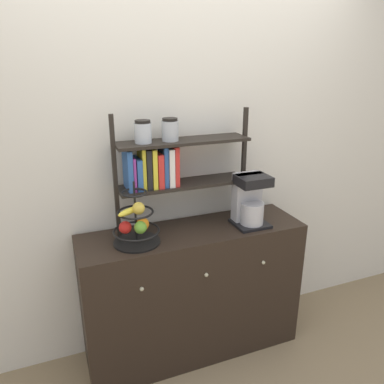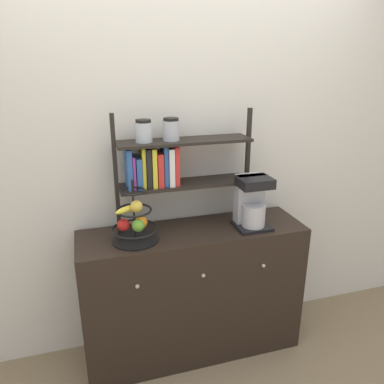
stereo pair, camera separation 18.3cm
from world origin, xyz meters
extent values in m
plane|color=#847051|center=(0.00, 0.00, 0.00)|extent=(12.00, 12.00, 0.00)
cube|color=silver|center=(0.00, 0.46, 1.30)|extent=(7.00, 0.05, 2.60)
cube|color=black|center=(0.00, 0.21, 0.45)|extent=(1.41, 0.41, 0.89)
sphere|color=#B2AD8C|center=(-0.39, -0.01, 0.70)|extent=(0.02, 0.02, 0.02)
sphere|color=#B2AD8C|center=(0.00, -0.01, 0.70)|extent=(0.02, 0.02, 0.02)
sphere|color=#B2AD8C|center=(0.39, -0.01, 0.70)|extent=(0.02, 0.02, 0.02)
cube|color=black|center=(0.37, 0.15, 0.90)|extent=(0.21, 0.21, 0.02)
cube|color=#B7B7BC|center=(0.37, 0.20, 1.07)|extent=(0.18, 0.08, 0.31)
cylinder|color=#B7B7BC|center=(0.37, 0.13, 0.98)|extent=(0.14, 0.14, 0.14)
cube|color=black|center=(0.37, 0.14, 1.20)|extent=(0.20, 0.17, 0.06)
cylinder|color=black|center=(-0.36, 0.17, 0.90)|extent=(0.27, 0.27, 0.01)
cylinder|color=black|center=(-0.36, 0.17, 1.09)|extent=(0.01, 0.01, 0.36)
torus|color=black|center=(-0.36, 0.17, 0.97)|extent=(0.27, 0.27, 0.01)
torus|color=black|center=(-0.36, 0.17, 1.09)|extent=(0.21, 0.21, 0.01)
torus|color=black|center=(-0.36, 0.17, 1.20)|extent=(0.15, 0.15, 0.01)
sphere|color=red|center=(-0.43, 0.16, 1.01)|extent=(0.07, 0.07, 0.07)
sphere|color=#6BAD33|center=(-0.35, 0.13, 1.01)|extent=(0.07, 0.07, 0.07)
sphere|color=orange|center=(-0.33, 0.16, 1.01)|extent=(0.08, 0.08, 0.08)
ellipsoid|color=yellow|center=(-0.41, 0.14, 1.11)|extent=(0.15, 0.11, 0.04)
sphere|color=gold|center=(-0.35, 0.13, 1.12)|extent=(0.07, 0.07, 0.07)
cube|color=black|center=(-0.44, 0.31, 1.26)|extent=(0.02, 0.02, 0.72)
cube|color=black|center=(0.39, 0.31, 1.26)|extent=(0.02, 0.02, 0.72)
cube|color=black|center=(-0.02, 0.31, 1.17)|extent=(0.81, 0.20, 0.02)
cube|color=black|center=(-0.02, 0.31, 1.44)|extent=(0.81, 0.20, 0.02)
cube|color=#2D599E|center=(-0.36, 0.31, 1.30)|extent=(0.03, 0.16, 0.24)
cube|color=#8C338C|center=(-0.34, 0.31, 1.28)|extent=(0.02, 0.15, 0.19)
cube|color=#2D599E|center=(-0.31, 0.31, 1.27)|extent=(0.03, 0.16, 0.18)
cube|color=yellow|center=(-0.28, 0.31, 1.30)|extent=(0.02, 0.13, 0.24)
cube|color=black|center=(-0.25, 0.31, 1.30)|extent=(0.03, 0.15, 0.23)
cube|color=yellow|center=(-0.22, 0.31, 1.30)|extent=(0.03, 0.15, 0.24)
cube|color=red|center=(-0.18, 0.31, 1.28)|extent=(0.03, 0.16, 0.20)
cube|color=#2D599E|center=(-0.15, 0.31, 1.30)|extent=(0.02, 0.14, 0.24)
cube|color=white|center=(-0.12, 0.31, 1.29)|extent=(0.03, 0.16, 0.23)
cube|color=red|center=(-0.09, 0.31, 1.30)|extent=(0.03, 0.15, 0.24)
cylinder|color=silver|center=(-0.27, 0.31, 1.50)|extent=(0.10, 0.10, 0.11)
cylinder|color=black|center=(-0.27, 0.31, 1.57)|extent=(0.09, 0.09, 0.02)
cylinder|color=#ADB2B7|center=(-0.10, 0.31, 1.50)|extent=(0.10, 0.10, 0.12)
cylinder|color=black|center=(-0.10, 0.31, 1.57)|extent=(0.09, 0.09, 0.02)
camera|label=1|loc=(-0.78, -1.75, 1.89)|focal=35.00mm
camera|label=2|loc=(-0.61, -1.81, 1.89)|focal=35.00mm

